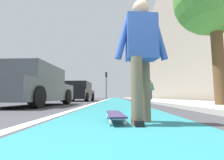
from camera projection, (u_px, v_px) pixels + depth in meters
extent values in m
plane|color=#38383D|center=(117.00, 102.00, 10.82)|extent=(80.00, 80.00, 0.00)
cube|color=#237075|center=(116.00, 99.00, 24.74)|extent=(56.00, 2.00, 0.00)
cube|color=silver|center=(107.00, 99.00, 20.79)|extent=(52.00, 0.16, 0.01)
cube|color=#9E9B93|center=(145.00, 99.00, 18.71)|extent=(52.00, 3.20, 0.11)
cube|color=gray|center=(156.00, 55.00, 23.29)|extent=(40.00, 1.20, 12.81)
cylinder|color=white|center=(108.00, 116.00, 2.45)|extent=(0.07, 0.04, 0.07)
cylinder|color=white|center=(119.00, 116.00, 2.47)|extent=(0.07, 0.04, 0.07)
cylinder|color=white|center=(110.00, 123.00, 1.86)|extent=(0.07, 0.04, 0.07)
cylinder|color=white|center=(125.00, 123.00, 1.87)|extent=(0.07, 0.04, 0.07)
cube|color=silver|center=(113.00, 113.00, 2.46)|extent=(0.07, 0.13, 0.02)
cube|color=silver|center=(118.00, 119.00, 1.87)|extent=(0.07, 0.13, 0.02)
cube|color=#33284C|center=(115.00, 114.00, 2.17)|extent=(0.86, 0.29, 0.02)
cylinder|color=brown|center=(137.00, 91.00, 1.92)|extent=(0.14, 0.14, 0.82)
cylinder|color=brown|center=(145.00, 91.00, 2.19)|extent=(0.14, 0.14, 0.82)
cube|color=black|center=(137.00, 122.00, 1.88)|extent=(0.27, 0.13, 0.07)
cube|color=#2D4C99|center=(141.00, 38.00, 2.12)|extent=(0.28, 0.42, 0.60)
cylinder|color=#2D4C99|center=(123.00, 37.00, 2.10)|extent=(0.11, 0.24, 0.60)
cylinder|color=#2D4C99|center=(159.00, 38.00, 2.14)|extent=(0.11, 0.24, 0.60)
sphere|color=tan|center=(141.00, 9.00, 2.16)|extent=(0.22, 0.22, 0.22)
cube|color=#4C5156|center=(34.00, 91.00, 5.99)|extent=(4.19, 1.86, 0.70)
cube|color=#4C5156|center=(33.00, 74.00, 5.91)|extent=(2.33, 1.66, 0.60)
cube|color=#4C606B|center=(47.00, 77.00, 7.04)|extent=(0.09, 1.52, 0.51)
cylinder|color=black|center=(32.00, 97.00, 7.29)|extent=(0.67, 0.24, 0.66)
cylinder|color=black|center=(67.00, 97.00, 7.20)|extent=(0.67, 0.24, 0.66)
cylinder|color=black|center=(38.00, 97.00, 4.65)|extent=(0.67, 0.24, 0.66)
cube|color=black|center=(79.00, 94.00, 12.47)|extent=(4.08, 1.87, 0.70)
cube|color=black|center=(79.00, 86.00, 12.39)|extent=(2.26, 1.69, 0.60)
cube|color=#4C606B|center=(82.00, 87.00, 13.49)|extent=(0.07, 1.57, 0.51)
cylinder|color=black|center=(73.00, 97.00, 13.73)|extent=(0.64, 0.23, 0.64)
cylinder|color=black|center=(92.00, 97.00, 13.66)|extent=(0.64, 0.23, 0.64)
cylinder|color=black|center=(63.00, 97.00, 11.24)|extent=(0.64, 0.23, 0.64)
cylinder|color=black|center=(87.00, 97.00, 11.16)|extent=(0.64, 0.23, 0.64)
cylinder|color=#2D2D2D|center=(106.00, 88.00, 25.33)|extent=(0.12, 0.12, 3.46)
cube|color=black|center=(106.00, 75.00, 25.55)|extent=(0.24, 0.28, 0.80)
sphere|color=#360606|center=(106.00, 73.00, 25.71)|extent=(0.16, 0.16, 0.16)
sphere|color=#392907|center=(106.00, 75.00, 25.68)|extent=(0.16, 0.16, 0.16)
sphere|color=green|center=(106.00, 76.00, 25.66)|extent=(0.16, 0.16, 0.16)
cylinder|color=brown|center=(218.00, 64.00, 4.68)|extent=(0.32, 0.32, 2.60)
cylinder|color=#384260|center=(151.00, 96.00, 13.11)|extent=(0.15, 0.15, 0.86)
cylinder|color=#384260|center=(150.00, 96.00, 12.85)|extent=(0.15, 0.15, 0.86)
cube|color=black|center=(151.00, 100.00, 13.07)|extent=(0.27, 0.10, 0.07)
cube|color=#33724C|center=(150.00, 87.00, 13.07)|extent=(0.25, 0.42, 0.63)
cylinder|color=#33724C|center=(153.00, 87.00, 13.06)|extent=(0.09, 0.25, 0.63)
cylinder|color=#33724C|center=(147.00, 87.00, 13.07)|extent=(0.09, 0.25, 0.63)
sphere|color=brown|center=(150.00, 81.00, 13.11)|extent=(0.23, 0.23, 0.23)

